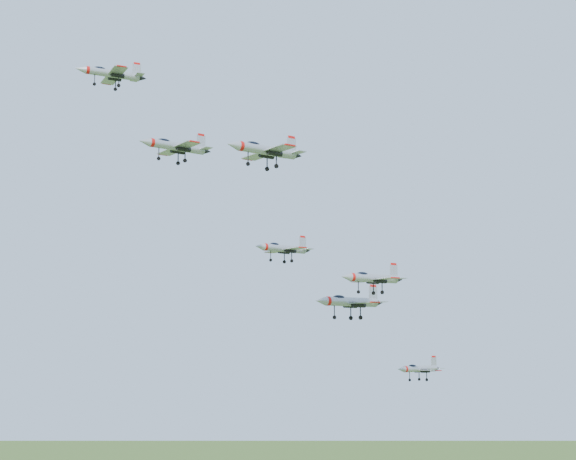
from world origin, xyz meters
TOP-DOWN VIEW (x-y plane):
  - jet_lead at (-13.59, 15.33)m, footprint 11.69×9.79m
  - jet_left_high at (-10.70, -1.79)m, footprint 11.59×9.51m
  - jet_right_high at (-5.43, -16.93)m, footprint 11.90×9.76m
  - jet_left_low at (12.40, 4.06)m, footprint 11.22×9.21m
  - jet_right_low at (18.00, -11.29)m, footprint 11.78×9.74m
  - jet_trail at (21.67, -1.56)m, footprint 14.01×11.53m
  - jet_extra at (43.74, 5.07)m, footprint 10.78×8.84m

SIDE VIEW (x-z plane):
  - jet_extra at x=43.74m, z-range 115.43..118.33m
  - jet_trail at x=21.67m, z-range 126.36..130.11m
  - jet_right_low at x=18.00m, z-range 129.71..132.86m
  - jet_left_low at x=12.40m, z-range 135.38..138.39m
  - jet_right_high at x=-5.43m, z-range 145.06..148.25m
  - jet_left_high at x=-10.70m, z-range 147.91..151.02m
  - jet_lead at x=-13.59m, z-range 162.93..166.06m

